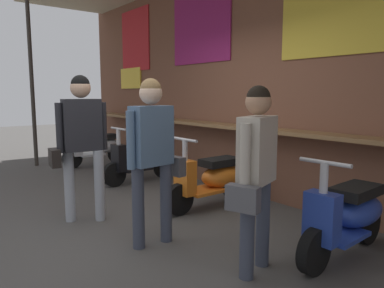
# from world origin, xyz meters

# --- Properties ---
(ground_plane) EXTENTS (30.04, 30.04, 0.00)m
(ground_plane) POSITION_xyz_m (0.00, 0.00, 0.00)
(ground_plane) COLOR #474442
(market_stall_facade) EXTENTS (10.73, 2.25, 3.63)m
(market_stall_facade) POSITION_xyz_m (0.00, 1.89, 2.00)
(market_stall_facade) COLOR brown
(market_stall_facade) RESTS_ON ground_plane
(scooter_silver) EXTENTS (0.46, 1.40, 0.97)m
(scooter_silver) POSITION_xyz_m (-3.75, 1.08, 0.39)
(scooter_silver) COLOR #B2B5BA
(scooter_silver) RESTS_ON ground_plane
(scooter_black) EXTENTS (0.46, 1.40, 0.97)m
(scooter_black) POSITION_xyz_m (-1.87, 1.08, 0.39)
(scooter_black) COLOR black
(scooter_black) RESTS_ON ground_plane
(scooter_orange) EXTENTS (0.46, 1.40, 0.97)m
(scooter_orange) POSITION_xyz_m (-0.05, 1.08, 0.39)
(scooter_orange) COLOR orange
(scooter_orange) RESTS_ON ground_plane
(scooter_blue) EXTENTS (0.47, 1.40, 0.97)m
(scooter_blue) POSITION_xyz_m (1.85, 1.08, 0.39)
(scooter_blue) COLOR #233D9E
(scooter_blue) RESTS_ON ground_plane
(shopper_with_handbag) EXTENTS (0.42, 0.63, 1.58)m
(shopper_with_handbag) POSITION_xyz_m (1.54, 0.13, 0.95)
(shopper_with_handbag) COLOR #383D4C
(shopper_with_handbag) RESTS_ON ground_plane
(shopper_browsing) EXTENTS (0.32, 0.68, 1.73)m
(shopper_browsing) POSITION_xyz_m (-0.59, -0.51, 1.06)
(shopper_browsing) COLOR #999EA8
(shopper_browsing) RESTS_ON ground_plane
(shopper_passing) EXTENTS (0.31, 0.66, 1.66)m
(shopper_passing) POSITION_xyz_m (0.51, -0.22, 1.01)
(shopper_passing) COLOR #383D4C
(shopper_passing) RESTS_ON ground_plane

